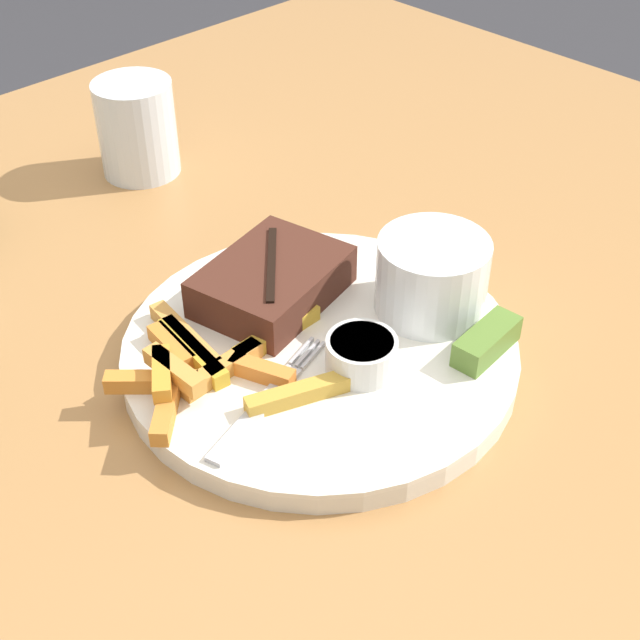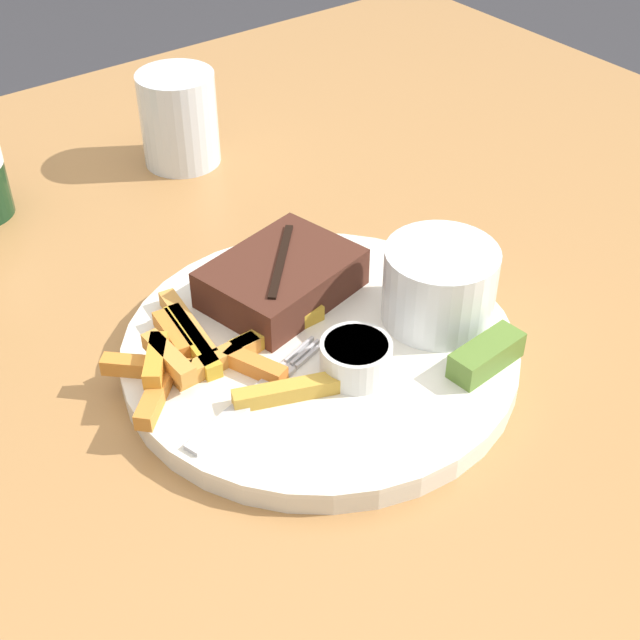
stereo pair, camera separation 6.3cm
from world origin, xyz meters
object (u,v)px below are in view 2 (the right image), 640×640
at_px(dipping_sauce_cup, 353,358).
at_px(fork_utensil, 253,397).
at_px(dinner_plate, 320,351).
at_px(pickle_spear, 486,355).
at_px(steak_portion, 282,278).
at_px(coleslaw_cup, 440,281).
at_px(drinking_glass, 179,119).

distance_m(dipping_sauce_cup, fork_utensil, 0.07).
xyz_separation_m(dinner_plate, fork_utensil, (-0.07, -0.02, 0.01)).
bearing_deg(dipping_sauce_cup, pickle_spear, -32.20).
distance_m(steak_portion, dipping_sauce_cup, 0.10).
bearing_deg(dinner_plate, dipping_sauce_cup, -94.08).
bearing_deg(fork_utensil, pickle_spear, -41.46).
xyz_separation_m(dinner_plate, steak_portion, (0.01, 0.06, 0.02)).
bearing_deg(dipping_sauce_cup, dinner_plate, 85.92).
relative_size(coleslaw_cup, drinking_glass, 0.91).
distance_m(steak_portion, fork_utensil, 0.12).
bearing_deg(steak_portion, fork_utensil, -134.62).
height_order(steak_portion, pickle_spear, steak_portion).
height_order(steak_portion, dipping_sauce_cup, steak_portion).
height_order(dinner_plate, coleslaw_cup, coleslaw_cup).
height_order(dipping_sauce_cup, pickle_spear, dipping_sauce_cup).
height_order(steak_portion, drinking_glass, drinking_glass).
distance_m(steak_portion, pickle_spear, 0.17).
xyz_separation_m(dinner_plate, drinking_glass, (0.07, 0.32, 0.04)).
bearing_deg(drinking_glass, steak_portion, -103.44).
xyz_separation_m(dinner_plate, coleslaw_cup, (0.09, -0.03, 0.04)).
distance_m(dinner_plate, steak_portion, 0.07).
bearing_deg(drinking_glass, dinner_plate, -102.69).
distance_m(pickle_spear, fork_utensil, 0.16).
xyz_separation_m(dipping_sauce_cup, fork_utensil, (-0.07, 0.02, -0.01)).
xyz_separation_m(coleslaw_cup, fork_utensil, (-0.16, 0.01, -0.03)).
relative_size(steak_portion, dipping_sauce_cup, 2.55).
relative_size(dipping_sauce_cup, drinking_glass, 0.55).
distance_m(dinner_plate, dipping_sauce_cup, 0.05).
height_order(coleslaw_cup, drinking_glass, drinking_glass).
bearing_deg(steak_portion, drinking_glass, 76.56).
height_order(dinner_plate, dipping_sauce_cup, dipping_sauce_cup).
relative_size(dinner_plate, coleslaw_cup, 3.45).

